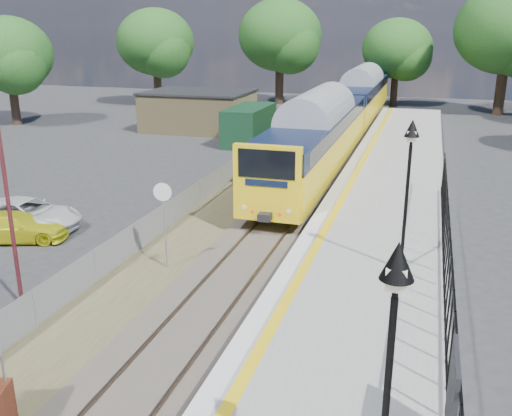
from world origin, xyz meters
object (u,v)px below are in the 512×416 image
at_px(victorian_lamp_south, 392,329).
at_px(speed_sign, 164,210).
at_px(train, 345,110).
at_px(victorian_lamp_north, 410,161).
at_px(car_yellow, 16,227).
at_px(car_white, 26,215).
at_px(carpark_lamp, 5,177).

height_order(victorian_lamp_south, speed_sign, victorian_lamp_south).
bearing_deg(train, victorian_lamp_north, -77.56).
relative_size(victorian_lamp_south, train, 0.11).
height_order(train, car_yellow, train).
distance_m(car_yellow, car_white, 1.31).
xyz_separation_m(train, carpark_lamp, (-5.50, -27.99, 1.64)).
bearing_deg(speed_sign, victorian_lamp_north, -8.30).
relative_size(victorian_lamp_north, speed_sign, 1.49).
distance_m(train, car_white, 24.34).
bearing_deg(car_yellow, speed_sign, -116.46).
xyz_separation_m(train, car_yellow, (-9.27, -23.44, -1.77)).
bearing_deg(car_white, victorian_lamp_south, -129.16).
distance_m(victorian_lamp_north, train, 24.68).
bearing_deg(train, victorian_lamp_south, -80.82).
height_order(train, speed_sign, train).
height_order(victorian_lamp_north, train, victorian_lamp_north).
bearing_deg(speed_sign, victorian_lamp_south, -60.77).
xyz_separation_m(carpark_lamp, car_white, (-4.27, 5.75, -3.34)).
xyz_separation_m(train, car_white, (-9.77, -22.23, -1.70)).
relative_size(train, carpark_lamp, 5.85).
xyz_separation_m(carpark_lamp, car_yellow, (-3.77, 4.54, -3.41)).
distance_m(victorian_lamp_south, car_yellow, 18.54).
distance_m(speed_sign, carpark_lamp, 5.12).
distance_m(victorian_lamp_north, speed_sign, 8.10).
bearing_deg(victorian_lamp_north, carpark_lamp, -159.84).
distance_m(victorian_lamp_south, train, 34.52).
bearing_deg(car_white, speed_sign, -107.15).
xyz_separation_m(victorian_lamp_south, car_yellow, (-14.77, 10.58, -3.73)).
height_order(speed_sign, carpark_lamp, carpark_lamp).
bearing_deg(car_white, victorian_lamp_north, -98.26).
bearing_deg(victorian_lamp_north, victorian_lamp_south, -88.85).
bearing_deg(train, car_yellow, -111.57).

